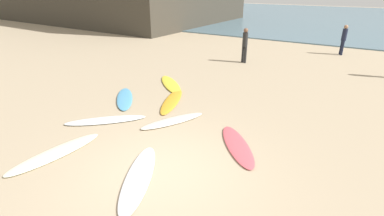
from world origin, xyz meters
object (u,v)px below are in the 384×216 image
object	(u,v)px
surfboard_2	(237,145)
surfboard_6	(171,84)
beachgoer_far	(344,38)
beachgoer_mid	(245,43)
surfboard_5	(172,101)
surfboard_1	(125,98)
surfboard_0	(139,177)
surfboard_4	(56,153)
surfboard_7	(106,120)
surfboard_3	(173,121)

from	to	relation	value
surfboard_2	surfboard_6	size ratio (longest dim) A/B	0.87
beachgoer_far	beachgoer_mid	bearing A→B (deg)	-66.21
surfboard_5	surfboard_1	bearing A→B (deg)	-177.24
surfboard_6	beachgoer_far	world-z (taller)	beachgoer_far
surfboard_0	surfboard_4	size ratio (longest dim) A/B	1.00
surfboard_4	surfboard_1	bearing A→B (deg)	112.88
surfboard_0	surfboard_1	distance (m)	4.91
surfboard_1	beachgoer_mid	world-z (taller)	beachgoer_mid
surfboard_4	surfboard_2	bearing A→B (deg)	41.59
surfboard_0	beachgoer_far	xyz separation A→B (m)	(2.52, 15.65, 0.95)
surfboard_1	surfboard_7	xyz separation A→B (m)	(0.80, -1.68, -0.00)
surfboard_6	beachgoer_mid	bearing A→B (deg)	28.50
surfboard_6	beachgoer_mid	xyz separation A→B (m)	(1.22, 5.23, 1.00)
surfboard_6	surfboard_3	bearing A→B (deg)	-102.13
surfboard_1	surfboard_5	distance (m)	1.80
surfboard_4	surfboard_3	bearing A→B (deg)	69.69
beachgoer_far	surfboard_5	bearing A→B (deg)	-45.23
surfboard_5	surfboard_7	size ratio (longest dim) A/B	1.01
surfboard_5	beachgoer_mid	world-z (taller)	beachgoer_mid
surfboard_2	surfboard_6	distance (m)	5.44
beachgoer_mid	beachgoer_far	world-z (taller)	beachgoer_mid
surfboard_5	beachgoer_far	bearing A→B (deg)	47.59
surfboard_4	beachgoer_mid	xyz separation A→B (m)	(0.62, 11.15, 1.01)
surfboard_1	beachgoer_mid	size ratio (longest dim) A/B	1.25
surfboard_4	beachgoer_far	world-z (taller)	beachgoer_far
surfboard_2	surfboard_3	size ratio (longest dim) A/B	1.02
surfboard_3	surfboard_5	xyz separation A→B (m)	(-0.98, 1.35, -0.00)
surfboard_3	surfboard_6	size ratio (longest dim) A/B	0.85
surfboard_4	beachgoer_mid	world-z (taller)	beachgoer_mid
surfboard_3	surfboard_4	distance (m)	3.41
surfboard_7	surfboard_2	bearing A→B (deg)	56.46
surfboard_1	surfboard_2	size ratio (longest dim) A/B	1.04
surfboard_0	surfboard_7	distance (m)	3.25
surfboard_6	beachgoer_far	distance (m)	11.55
surfboard_2	surfboard_3	world-z (taller)	surfboard_3
surfboard_3	surfboard_1	bearing A→B (deg)	-166.08
surfboard_2	surfboard_5	xyz separation A→B (m)	(-3.30, 1.67, 0.01)
beachgoer_mid	beachgoer_far	xyz separation A→B (m)	(4.36, 4.84, -0.05)
surfboard_4	beachgoer_far	bearing A→B (deg)	78.48
surfboard_6	surfboard_7	size ratio (longest dim) A/B	1.02
surfboard_0	beachgoer_far	distance (m)	15.88
surfboard_1	surfboard_2	distance (m)	5.03
surfboard_1	surfboard_7	world-z (taller)	surfboard_1
surfboard_6	surfboard_7	distance (m)	3.94
surfboard_3	beachgoer_far	distance (m)	13.42
surfboard_2	surfboard_4	bearing A→B (deg)	-3.49
surfboard_0	surfboard_6	world-z (taller)	surfboard_6
surfboard_2	surfboard_3	xyz separation A→B (m)	(-2.31, 0.31, 0.01)
surfboard_2	surfboard_3	bearing A→B (deg)	-47.00
surfboard_2	beachgoer_mid	world-z (taller)	beachgoer_mid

